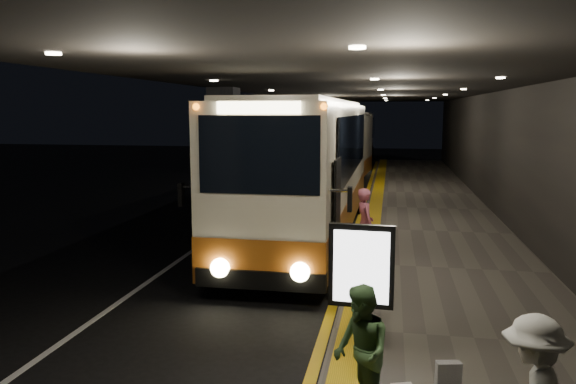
% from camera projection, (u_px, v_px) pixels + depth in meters
% --- Properties ---
extents(ground, '(90.00, 90.00, 0.00)m').
position_uv_depth(ground, '(238.00, 275.00, 12.87)').
color(ground, black).
extents(lane_line_white, '(0.12, 50.00, 0.01)m').
position_uv_depth(lane_line_white, '(226.00, 227.00, 18.05)').
color(lane_line_white, silver).
rests_on(lane_line_white, ground).
extents(kerb_stripe_yellow, '(0.18, 50.00, 0.01)m').
position_uv_depth(kerb_stripe_yellow, '(355.00, 232.00, 17.31)').
color(kerb_stripe_yellow, gold).
rests_on(kerb_stripe_yellow, ground).
extents(sidewalk, '(4.50, 50.00, 0.15)m').
position_uv_depth(sidewalk, '(435.00, 233.00, 16.87)').
color(sidewalk, '#514C44').
rests_on(sidewalk, ground).
extents(tactile_strip, '(0.50, 50.00, 0.01)m').
position_uv_depth(tactile_strip, '(372.00, 228.00, 17.20)').
color(tactile_strip, gold).
rests_on(tactile_strip, sidewalk).
extents(terminal_wall, '(0.10, 50.00, 6.00)m').
position_uv_depth(terminal_wall, '(520.00, 136.00, 16.05)').
color(terminal_wall, black).
rests_on(terminal_wall, ground).
extents(support_columns, '(0.80, 24.80, 4.40)m').
position_uv_depth(support_columns, '(225.00, 162.00, 16.71)').
color(support_columns, black).
rests_on(support_columns, ground).
extents(canopy, '(9.00, 50.00, 0.40)m').
position_uv_depth(canopy, '(363.00, 81.00, 16.63)').
color(canopy, black).
rests_on(canopy, support_columns).
extents(coach_main, '(2.68, 12.57, 3.90)m').
position_uv_depth(coach_main, '(308.00, 175.00, 16.36)').
color(coach_main, beige).
rests_on(coach_main, ground).
extents(coach_second, '(3.00, 11.18, 3.47)m').
position_uv_depth(coach_second, '(337.00, 153.00, 27.45)').
color(coach_second, beige).
rests_on(coach_second, ground).
extents(coach_third, '(2.58, 11.28, 3.53)m').
position_uv_depth(coach_third, '(356.00, 139.00, 41.03)').
color(coach_third, beige).
rests_on(coach_third, ground).
extents(passenger_boarding, '(0.63, 0.75, 1.74)m').
position_uv_depth(passenger_boarding, '(365.00, 224.00, 13.51)').
color(passenger_boarding, '#B3536B').
rests_on(passenger_boarding, sidewalk).
extents(passenger_waiting_green, '(0.74, 0.89, 1.57)m').
position_uv_depth(passenger_waiting_green, '(361.00, 351.00, 6.56)').
color(passenger_waiting_green, '#46703E').
rests_on(passenger_waiting_green, sidewalk).
extents(bag_polka, '(0.34, 0.20, 0.38)m').
position_uv_depth(bag_polka, '(448.00, 376.00, 7.21)').
color(bag_polka, black).
rests_on(bag_polka, sidewalk).
extents(info_sign, '(0.94, 0.17, 1.98)m').
position_uv_depth(info_sign, '(361.00, 269.00, 8.01)').
color(info_sign, black).
rests_on(info_sign, sidewalk).
extents(stanchion_post, '(0.05, 0.05, 1.10)m').
position_uv_depth(stanchion_post, '(370.00, 265.00, 11.12)').
color(stanchion_post, black).
rests_on(stanchion_post, sidewalk).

